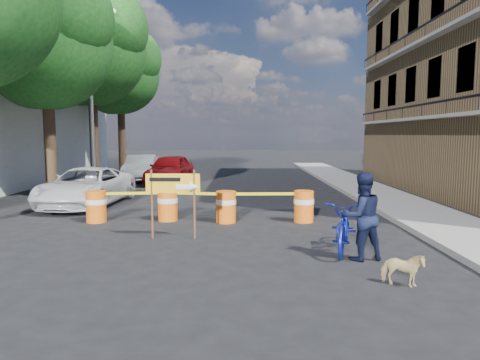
{
  "coord_description": "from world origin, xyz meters",
  "views": [
    {
      "loc": [
        0.7,
        -9.69,
        2.5
      ],
      "look_at": [
        0.64,
        1.59,
        1.3
      ],
      "focal_mm": 32.0,
      "sensor_mm": 36.0,
      "label": 1
    }
  ],
  "objects_px": {
    "dog": "(402,269)",
    "barrel_mid_right": "(226,206)",
    "barrel_mid_left": "(168,205)",
    "detour_sign": "(179,189)",
    "barrel_far_right": "(304,206)",
    "pedestrian": "(362,216)",
    "sedan_silver": "(141,168)",
    "sedan_red": "(170,169)",
    "barrel_far_left": "(96,206)",
    "bicycle": "(345,202)",
    "suv_white": "(87,187)"
  },
  "relations": [
    {
      "from": "dog",
      "to": "barrel_mid_right",
      "type": "bearing_deg",
      "value": 52.32
    },
    {
      "from": "barrel_mid_left",
      "to": "detour_sign",
      "type": "height_order",
      "value": "detour_sign"
    },
    {
      "from": "barrel_far_right",
      "to": "detour_sign",
      "type": "xyz_separation_m",
      "value": [
        -3.27,
        -2.01,
        0.74
      ]
    },
    {
      "from": "pedestrian",
      "to": "sedan_silver",
      "type": "relative_size",
      "value": 0.42
    },
    {
      "from": "dog",
      "to": "sedan_red",
      "type": "xyz_separation_m",
      "value": [
        -6.34,
        14.93,
        0.46
      ]
    },
    {
      "from": "detour_sign",
      "to": "barrel_far_right",
      "type": "bearing_deg",
      "value": 32.42
    },
    {
      "from": "barrel_far_left",
      "to": "detour_sign",
      "type": "xyz_separation_m",
      "value": [
        2.68,
        -1.94,
        0.74
      ]
    },
    {
      "from": "barrel_mid_right",
      "to": "detour_sign",
      "type": "relative_size",
      "value": 0.54
    },
    {
      "from": "barrel_far_right",
      "to": "bicycle",
      "type": "bearing_deg",
      "value": -81.82
    },
    {
      "from": "barrel_mid_left",
      "to": "bicycle",
      "type": "distance_m",
      "value": 5.48
    },
    {
      "from": "barrel_mid_left",
      "to": "suv_white",
      "type": "height_order",
      "value": "suv_white"
    },
    {
      "from": "barrel_mid_right",
      "to": "detour_sign",
      "type": "xyz_separation_m",
      "value": [
        -1.04,
        -1.92,
        0.74
      ]
    },
    {
      "from": "barrel_mid_right",
      "to": "suv_white",
      "type": "distance_m",
      "value": 5.84
    },
    {
      "from": "barrel_mid_right",
      "to": "dog",
      "type": "xyz_separation_m",
      "value": [
        3.1,
        -5.15,
        -0.18
      ]
    },
    {
      "from": "sedan_silver",
      "to": "barrel_mid_right",
      "type": "bearing_deg",
      "value": -70.64
    },
    {
      "from": "dog",
      "to": "barrel_far_right",
      "type": "bearing_deg",
      "value": 30.75
    },
    {
      "from": "barrel_far_right",
      "to": "sedan_red",
      "type": "xyz_separation_m",
      "value": [
        -5.47,
        9.69,
        0.28
      ]
    },
    {
      "from": "barrel_mid_left",
      "to": "detour_sign",
      "type": "relative_size",
      "value": 0.54
    },
    {
      "from": "detour_sign",
      "to": "barrel_far_left",
      "type": "bearing_deg",
      "value": 144.91
    },
    {
      "from": "barrel_mid_right",
      "to": "barrel_far_left",
      "type": "bearing_deg",
      "value": 179.56
    },
    {
      "from": "barrel_mid_right",
      "to": "barrel_far_right",
      "type": "relative_size",
      "value": 1.0
    },
    {
      "from": "suv_white",
      "to": "sedan_silver",
      "type": "height_order",
      "value": "sedan_silver"
    },
    {
      "from": "barrel_far_right",
      "to": "barrel_mid_right",
      "type": "bearing_deg",
      "value": -177.67
    },
    {
      "from": "barrel_mid_right",
      "to": "bicycle",
      "type": "height_order",
      "value": "bicycle"
    },
    {
      "from": "bicycle",
      "to": "barrel_far_left",
      "type": "bearing_deg",
      "value": 172.1
    },
    {
      "from": "pedestrian",
      "to": "suv_white",
      "type": "relative_size",
      "value": 0.37
    },
    {
      "from": "pedestrian",
      "to": "barrel_mid_left",
      "type": "bearing_deg",
      "value": -53.52
    },
    {
      "from": "barrel_mid_right",
      "to": "pedestrian",
      "type": "height_order",
      "value": "pedestrian"
    },
    {
      "from": "detour_sign",
      "to": "suv_white",
      "type": "xyz_separation_m",
      "value": [
        -4.0,
        4.85,
        -0.55
      ]
    },
    {
      "from": "barrel_mid_left",
      "to": "sedan_red",
      "type": "relative_size",
      "value": 0.2
    },
    {
      "from": "barrel_far_left",
      "to": "barrel_mid_right",
      "type": "relative_size",
      "value": 1.0
    },
    {
      "from": "barrel_mid_left",
      "to": "detour_sign",
      "type": "distance_m",
      "value": 2.4
    },
    {
      "from": "barrel_mid_right",
      "to": "dog",
      "type": "height_order",
      "value": "barrel_mid_right"
    },
    {
      "from": "barrel_mid_left",
      "to": "dog",
      "type": "distance_m",
      "value": 7.25
    },
    {
      "from": "detour_sign",
      "to": "dog",
      "type": "height_order",
      "value": "detour_sign"
    },
    {
      "from": "barrel_mid_left",
      "to": "sedan_red",
      "type": "xyz_separation_m",
      "value": [
        -1.53,
        9.51,
        0.28
      ]
    },
    {
      "from": "barrel_mid_left",
      "to": "sedan_silver",
      "type": "xyz_separation_m",
      "value": [
        -3.33,
        10.93,
        0.23
      ]
    },
    {
      "from": "barrel_mid_left",
      "to": "pedestrian",
      "type": "relative_size",
      "value": 0.51
    },
    {
      "from": "bicycle",
      "to": "sedan_silver",
      "type": "xyz_separation_m",
      "value": [
        -7.71,
        14.16,
        -0.36
      ]
    },
    {
      "from": "barrel_far_right",
      "to": "barrel_far_left",
      "type": "bearing_deg",
      "value": -179.4
    },
    {
      "from": "barrel_mid_left",
      "to": "pedestrian",
      "type": "xyz_separation_m",
      "value": [
        4.55,
        -3.89,
        0.41
      ]
    },
    {
      "from": "barrel_far_left",
      "to": "pedestrian",
      "type": "distance_m",
      "value": 7.52
    },
    {
      "from": "suv_white",
      "to": "bicycle",
      "type": "bearing_deg",
      "value": -33.9
    },
    {
      "from": "pedestrian",
      "to": "sedan_red",
      "type": "height_order",
      "value": "pedestrian"
    },
    {
      "from": "pedestrian",
      "to": "dog",
      "type": "xyz_separation_m",
      "value": [
        0.26,
        -1.52,
        -0.6
      ]
    },
    {
      "from": "barrel_mid_right",
      "to": "sedan_silver",
      "type": "relative_size",
      "value": 0.21
    },
    {
      "from": "sedan_red",
      "to": "pedestrian",
      "type": "bearing_deg",
      "value": -59.14
    },
    {
      "from": "barrel_far_left",
      "to": "detour_sign",
      "type": "height_order",
      "value": "detour_sign"
    },
    {
      "from": "barrel_mid_left",
      "to": "sedan_red",
      "type": "height_order",
      "value": "sedan_red"
    },
    {
      "from": "pedestrian",
      "to": "dog",
      "type": "bearing_deg",
      "value": 86.8
    }
  ]
}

